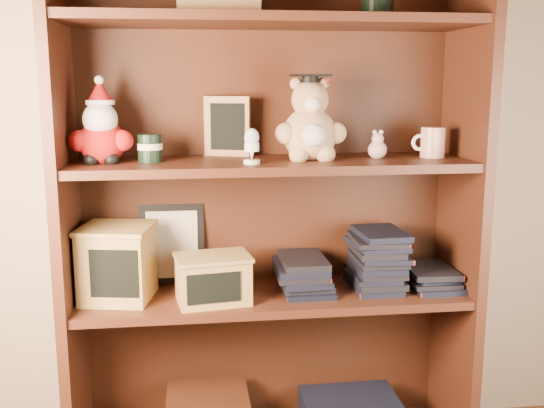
{
  "coord_description": "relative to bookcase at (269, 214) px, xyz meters",
  "views": [
    {
      "loc": [
        -0.2,
        -0.51,
        1.18
      ],
      "look_at": [
        0.04,
        1.3,
        0.82
      ],
      "focal_mm": 42.0,
      "sensor_mm": 36.0,
      "label": 1
    }
  ],
  "objects": [
    {
      "name": "bookcase",
      "position": [
        0.0,
        0.0,
        0.0
      ],
      "size": [
        1.2,
        0.35,
        1.6
      ],
      "color": "#422013",
      "rests_on": "ground"
    },
    {
      "name": "shelf_lower",
      "position": [
        0.0,
        -0.05,
        -0.24
      ],
      "size": [
        1.14,
        0.33,
        0.02
      ],
      "color": "#422013",
      "rests_on": "ground"
    },
    {
      "name": "shelf_upper",
      "position": [
        0.0,
        -0.05,
        0.16
      ],
      "size": [
        1.14,
        0.33,
        0.02
      ],
      "color": "#422013",
      "rests_on": "ground"
    },
    {
      "name": "santa_plush",
      "position": [
        -0.47,
        -0.06,
        0.26
      ],
      "size": [
        0.18,
        0.13,
        0.25
      ],
      "color": "#A50F0F",
      "rests_on": "shelf_upper"
    },
    {
      "name": "teachers_tin",
      "position": [
        -0.34,
        -0.05,
        0.21
      ],
      "size": [
        0.07,
        0.07,
        0.08
      ],
      "color": "black",
      "rests_on": "shelf_upper"
    },
    {
      "name": "chalkboard_plaque",
      "position": [
        -0.12,
        0.06,
        0.26
      ],
      "size": [
        0.14,
        0.1,
        0.18
      ],
      "color": "#9E7547",
      "rests_on": "shelf_upper"
    },
    {
      "name": "egg_cup",
      "position": [
        -0.06,
        -0.13,
        0.22
      ],
      "size": [
        0.05,
        0.05,
        0.1
      ],
      "color": "white",
      "rests_on": "shelf_upper"
    },
    {
      "name": "grad_teddy_bear",
      "position": [
        0.11,
        -0.06,
        0.27
      ],
      "size": [
        0.21,
        0.18,
        0.25
      ],
      "color": "tan",
      "rests_on": "shelf_upper"
    },
    {
      "name": "pink_figurine",
      "position": [
        0.32,
        -0.05,
        0.2
      ],
      "size": [
        0.06,
        0.06,
        0.09
      ],
      "color": "#CBA29C",
      "rests_on": "shelf_upper"
    },
    {
      "name": "teacher_mug",
      "position": [
        0.48,
        -0.05,
        0.22
      ],
      "size": [
        0.1,
        0.07,
        0.09
      ],
      "color": "silver",
      "rests_on": "shelf_upper"
    },
    {
      "name": "certificate_frame",
      "position": [
        -0.29,
        0.09,
        -0.1
      ],
      "size": [
        0.2,
        0.05,
        0.25
      ],
      "color": "black",
      "rests_on": "shelf_lower"
    },
    {
      "name": "treats_box",
      "position": [
        -0.45,
        -0.05,
        -0.12
      ],
      "size": [
        0.23,
        0.23,
        0.22
      ],
      "color": "#B18C48",
      "rests_on": "shelf_lower"
    },
    {
      "name": "pencils_box",
      "position": [
        -0.18,
        -0.12,
        -0.16
      ],
      "size": [
        0.23,
        0.18,
        0.14
      ],
      "color": "#B18C48",
      "rests_on": "shelf_lower"
    },
    {
      "name": "book_stack_left",
      "position": [
        0.1,
        -0.05,
        -0.18
      ],
      "size": [
        0.14,
        0.2,
        0.1
      ],
      "color": "black",
      "rests_on": "shelf_lower"
    },
    {
      "name": "book_stack_mid",
      "position": [
        0.33,
        -0.05,
        -0.14
      ],
      "size": [
        0.14,
        0.2,
        0.18
      ],
      "color": "black",
      "rests_on": "shelf_lower"
    },
    {
      "name": "book_stack_right",
      "position": [
        0.5,
        -0.05,
        -0.2
      ],
      "size": [
        0.14,
        0.2,
        0.06
      ],
      "color": "black",
      "rests_on": "shelf_lower"
    }
  ]
}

